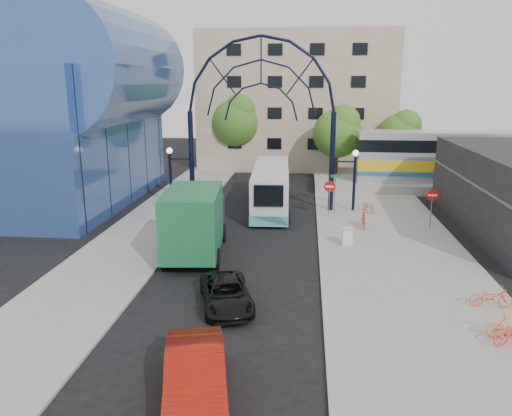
# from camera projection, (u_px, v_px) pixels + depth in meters

# --- Properties ---
(ground) EXTENTS (120.00, 120.00, 0.00)m
(ground) POSITION_uv_depth(u_px,v_px,m) (233.00, 286.00, 22.68)
(ground) COLOR black
(ground) RESTS_ON ground
(sidewalk_east) EXTENTS (8.00, 56.00, 0.12)m
(sidewalk_east) POSITION_uv_depth(u_px,v_px,m) (397.00, 260.00, 25.74)
(sidewalk_east) COLOR gray
(sidewalk_east) RESTS_ON ground
(plaza_west) EXTENTS (5.00, 50.00, 0.12)m
(plaza_west) POSITION_uv_depth(u_px,v_px,m) (137.00, 240.00, 29.08)
(plaza_west) COLOR gray
(plaza_west) RESTS_ON ground
(gateway_arch) EXTENTS (13.64, 0.44, 12.10)m
(gateway_arch) POSITION_uv_depth(u_px,v_px,m) (261.00, 88.00, 34.07)
(gateway_arch) COLOR black
(gateway_arch) RESTS_ON ground
(stop_sign) EXTENTS (0.80, 0.07, 2.50)m
(stop_sign) POSITION_uv_depth(u_px,v_px,m) (330.00, 190.00, 33.29)
(stop_sign) COLOR slate
(stop_sign) RESTS_ON sidewalk_east
(do_not_enter_sign) EXTENTS (0.76, 0.07, 2.48)m
(do_not_enter_sign) POSITION_uv_depth(u_px,v_px,m) (432.00, 199.00, 30.76)
(do_not_enter_sign) COLOR slate
(do_not_enter_sign) RESTS_ON sidewalk_east
(street_name_sign) EXTENTS (0.70, 0.70, 2.80)m
(street_name_sign) POSITION_uv_depth(u_px,v_px,m) (335.00, 186.00, 33.80)
(street_name_sign) COLOR slate
(street_name_sign) RESTS_ON sidewalk_east
(sandwich_board) EXTENTS (0.55, 0.61, 0.99)m
(sandwich_board) POSITION_uv_depth(u_px,v_px,m) (348.00, 235.00, 27.71)
(sandwich_board) COLOR white
(sandwich_board) RESTS_ON sidewalk_east
(transit_hall) EXTENTS (16.50, 18.00, 14.50)m
(transit_hall) POSITION_uv_depth(u_px,v_px,m) (57.00, 114.00, 36.99)
(transit_hall) COLOR #315397
(transit_hall) RESTS_ON ground
(apartment_block) EXTENTS (20.00, 12.10, 14.00)m
(apartment_block) POSITION_uv_depth(u_px,v_px,m) (297.00, 101.00, 54.48)
(apartment_block) COLOR tan
(apartment_block) RESTS_ON ground
(train_platform) EXTENTS (32.00, 5.00, 0.80)m
(train_platform) POSITION_uv_depth(u_px,v_px,m) (506.00, 187.00, 41.84)
(train_platform) COLOR gray
(train_platform) RESTS_ON ground
(train_car) EXTENTS (25.10, 3.05, 4.20)m
(train_car) POSITION_uv_depth(u_px,v_px,m) (510.00, 158.00, 41.23)
(train_car) COLOR #B7B7BC
(train_car) RESTS_ON train_platform
(tree_north_a) EXTENTS (4.48, 4.48, 7.00)m
(tree_north_a) POSITION_uv_depth(u_px,v_px,m) (339.00, 131.00, 45.95)
(tree_north_a) COLOR #382314
(tree_north_a) RESTS_ON ground
(tree_north_b) EXTENTS (5.12, 5.12, 8.00)m
(tree_north_b) POSITION_uv_depth(u_px,v_px,m) (237.00, 120.00, 50.62)
(tree_north_b) COLOR #382314
(tree_north_b) RESTS_ON ground
(tree_north_c) EXTENTS (4.16, 4.16, 6.50)m
(tree_north_c) POSITION_uv_depth(u_px,v_px,m) (401.00, 133.00, 47.37)
(tree_north_c) COLOR #382314
(tree_north_c) RESTS_ON ground
(city_bus) EXTENTS (3.04, 11.27, 3.07)m
(city_bus) POSITION_uv_depth(u_px,v_px,m) (271.00, 187.00, 36.18)
(city_bus) COLOR silver
(city_bus) RESTS_ON ground
(green_truck) EXTENTS (3.36, 7.52, 3.69)m
(green_truck) POSITION_uv_depth(u_px,v_px,m) (195.00, 221.00, 26.44)
(green_truck) COLOR black
(green_truck) RESTS_ON ground
(black_suv) EXTENTS (2.99, 4.55, 1.16)m
(black_suv) POSITION_uv_depth(u_px,v_px,m) (226.00, 294.00, 20.40)
(black_suv) COLOR black
(black_suv) RESTS_ON ground
(red_sedan) EXTENTS (2.73, 5.13, 1.61)m
(red_sedan) POSITION_uv_depth(u_px,v_px,m) (195.00, 378.00, 14.22)
(red_sedan) COLOR maroon
(red_sedan) RESTS_ON ground
(bike_near_a) EXTENTS (1.17, 1.69, 0.84)m
(bike_near_a) POSITION_uv_depth(u_px,v_px,m) (369.00, 206.00, 34.93)
(bike_near_a) COLOR orange
(bike_near_a) RESTS_ON sidewalk_east
(bike_near_b) EXTENTS (0.60, 1.88, 1.12)m
(bike_near_b) POSITION_uv_depth(u_px,v_px,m) (364.00, 218.00, 31.28)
(bike_near_b) COLOR red
(bike_near_b) RESTS_ON sidewalk_east
(bike_far_a) EXTENTS (1.70, 0.65, 0.88)m
(bike_far_a) POSITION_uv_depth(u_px,v_px,m) (491.00, 297.00, 20.15)
(bike_far_a) COLOR #E9532E
(bike_far_a) RESTS_ON sidewalk_east
(bike_far_b) EXTENTS (1.69, 0.58, 1.00)m
(bike_far_b) POSITION_uv_depth(u_px,v_px,m) (512.00, 327.00, 17.58)
(bike_far_b) COLOR orange
(bike_far_b) RESTS_ON sidewalk_east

